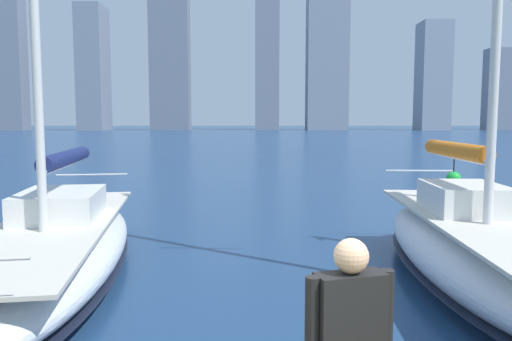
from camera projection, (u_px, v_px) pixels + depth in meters
city_skyline at (238, 63)px, 160.89m from camera, size 172.23×16.16×50.93m
sailboat_orange at (472, 246)px, 9.29m from camera, size 2.61×8.27×12.84m
sailboat_navy at (55, 246)px, 9.73m from camera, size 3.95×9.82×12.44m
person_black_shirt at (350, 340)px, 3.32m from camera, size 0.62×0.32×1.74m
channel_buoy at (453, 179)px, 23.68m from camera, size 0.70×0.70×1.40m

